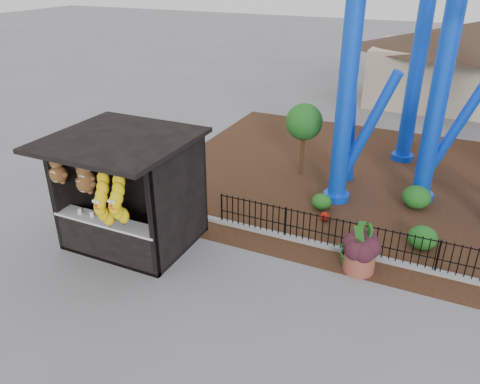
% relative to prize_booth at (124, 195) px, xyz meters
% --- Properties ---
extents(ground, '(120.00, 120.00, 0.00)m').
position_rel_prize_booth_xyz_m(ground, '(3.00, -0.90, -1.53)').
color(ground, slate).
rests_on(ground, ground).
extents(mulch_bed, '(18.00, 12.00, 0.02)m').
position_rel_prize_booth_xyz_m(mulch_bed, '(7.00, 7.10, -1.52)').
color(mulch_bed, '#331E11').
rests_on(mulch_bed, ground).
extents(curb, '(18.00, 0.18, 0.12)m').
position_rel_prize_booth_xyz_m(curb, '(7.00, 2.10, -1.47)').
color(curb, gray).
rests_on(curb, ground).
extents(prize_booth, '(3.50, 3.40, 3.12)m').
position_rel_prize_booth_xyz_m(prize_booth, '(0.00, 0.00, 0.00)').
color(prize_booth, black).
rests_on(prize_booth, ground).
extents(picket_fence, '(12.20, 0.06, 1.00)m').
position_rel_prize_booth_xyz_m(picket_fence, '(7.90, 2.10, -1.03)').
color(picket_fence, black).
rests_on(picket_fence, ground).
extents(terracotta_planter, '(0.96, 0.96, 0.62)m').
position_rel_prize_booth_xyz_m(terracotta_planter, '(6.03, 1.44, -1.22)').
color(terracotta_planter, brown).
rests_on(terracotta_planter, ground).
extents(planter_foliage, '(0.70, 0.70, 0.64)m').
position_rel_prize_booth_xyz_m(planter_foliage, '(6.03, 1.44, -0.59)').
color(planter_foliage, black).
rests_on(planter_foliage, terracotta_planter).
extents(potted_plant, '(1.12, 1.05, 1.01)m').
position_rel_prize_booth_xyz_m(potted_plant, '(5.86, 1.54, -1.03)').
color(potted_plant, '#34601C').
rests_on(potted_plant, ground).
extents(landscaping, '(9.02, 3.49, 0.72)m').
position_rel_prize_booth_xyz_m(landscaping, '(7.48, 4.56, -1.22)').
color(landscaping, '#1B5619').
rests_on(landscaping, mulch_bed).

